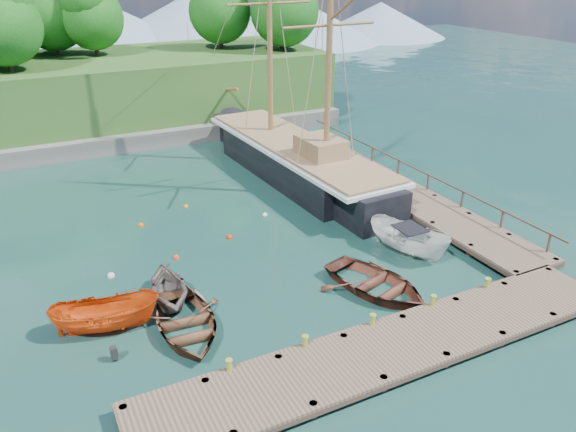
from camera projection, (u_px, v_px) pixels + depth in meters
name	position (u px, v px, depth m)	size (l,w,h in m)	color
ground	(271.00, 287.00, 25.58)	(160.00, 160.00, 0.00)	#153B33
dock_near	(394.00, 348.00, 20.94)	(20.00, 3.20, 1.10)	#493A2C
dock_east	(388.00, 185.00, 35.74)	(3.20, 24.00, 1.10)	#493A2C
bollard_0	(230.00, 383.00, 19.82)	(0.26, 0.26, 0.45)	olive
bollard_1	(305.00, 359.00, 21.04)	(0.26, 0.26, 0.45)	olive
bollard_2	(372.00, 336.00, 22.26)	(0.26, 0.26, 0.45)	olive
bollard_3	(431.00, 317.00, 23.48)	(0.26, 0.26, 0.45)	olive
bollard_4	(485.00, 299.00, 24.70)	(0.26, 0.26, 0.45)	olive
rowboat_0	(187.00, 332.00, 22.52)	(3.55, 4.97, 1.03)	brown
rowboat_1	(170.00, 303.00, 24.38)	(3.26, 3.78, 1.99)	#645B54
rowboat_2	(376.00, 292.00, 25.23)	(3.68, 5.16, 1.07)	#552B1F
motorboat_orange	(108.00, 331.00, 22.61)	(1.62, 4.30, 1.66)	#D9470D
cabin_boat_white	(407.00, 253.00, 28.48)	(1.73, 4.60, 1.78)	silver
schooner	(296.00, 163.00, 37.79)	(5.50, 25.86, 18.64)	black
mooring_buoy_0	(111.00, 276.00, 26.42)	(0.37, 0.37, 0.37)	silver
mooring_buoy_1	(176.00, 258.00, 28.02)	(0.31, 0.31, 0.31)	red
mooring_buoy_2	(230.00, 238.00, 30.03)	(0.33, 0.33, 0.33)	red
mooring_buoy_3	(265.00, 215.00, 32.62)	(0.29, 0.29, 0.29)	white
mooring_buoy_4	(141.00, 226.00, 31.35)	(0.34, 0.34, 0.34)	#E35703
mooring_buoy_5	(186.00, 207.00, 33.72)	(0.28, 0.28, 0.28)	orange
distant_ridge	(95.00, 26.00, 82.20)	(117.00, 40.00, 10.00)	#728CA5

